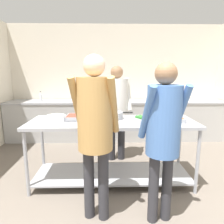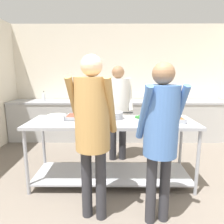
{
  "view_description": "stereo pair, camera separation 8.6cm",
  "coord_description": "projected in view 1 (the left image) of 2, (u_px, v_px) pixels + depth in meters",
  "views": [
    {
      "loc": [
        -0.21,
        -1.01,
        1.54
      ],
      "look_at": [
        -0.14,
        1.72,
        1.0
      ],
      "focal_mm": 32.0,
      "sensor_mm": 36.0,
      "label": 1
    },
    {
      "loc": [
        -0.12,
        -1.01,
        1.54
      ],
      "look_at": [
        -0.14,
        1.72,
        1.0
      ],
      "focal_mm": 32.0,
      "sensor_mm": 36.0,
      "label": 2
    }
  ],
  "objects": [
    {
      "name": "plate_stack",
      "position": [
        56.0,
        116.0,
        2.89
      ],
      "size": [
        0.27,
        0.27,
        0.04
      ],
      "color": "white",
      "rests_on": "serving_counter"
    },
    {
      "name": "guest_serving_left",
      "position": [
        163.0,
        127.0,
        1.94
      ],
      "size": [
        0.47,
        0.39,
        1.64
      ],
      "color": "#2D2D33",
      "rests_on": "ground_plane"
    },
    {
      "name": "cook_behind_counter",
      "position": [
        117.0,
        104.0,
        3.44
      ],
      "size": [
        0.52,
        0.39,
        1.65
      ],
      "color": "#2D2D33",
      "rests_on": "ground_plane"
    },
    {
      "name": "serving_tray_roast",
      "position": [
        166.0,
        119.0,
        2.7
      ],
      "size": [
        0.45,
        0.31,
        0.05
      ],
      "color": "#9EA0A8",
      "rests_on": "serving_counter"
    },
    {
      "name": "back_counter",
      "position": [
        116.0,
        120.0,
        4.68
      ],
      "size": [
        4.93,
        0.65,
        0.9
      ],
      "color": "#A8A8A8",
      "rests_on": "ground_plane"
    },
    {
      "name": "wall_rear",
      "position": [
        115.0,
        82.0,
        4.88
      ],
      "size": [
        5.09,
        0.06,
        2.65
      ],
      "color": "beige",
      "rests_on": "ground_plane"
    },
    {
      "name": "guest_serving_right",
      "position": [
        95.0,
        122.0,
        1.97
      ],
      "size": [
        0.5,
        0.41,
        1.71
      ],
      "color": "#2D2D33",
      "rests_on": "ground_plane"
    },
    {
      "name": "broccoli_bowl",
      "position": [
        140.0,
        119.0,
        2.61
      ],
      "size": [
        0.21,
        0.21,
        0.1
      ],
      "color": "#B2B2B7",
      "rests_on": "serving_counter"
    },
    {
      "name": "serving_counter",
      "position": [
        112.0,
        141.0,
        2.77
      ],
      "size": [
        2.24,
        0.74,
        0.9
      ],
      "color": "#9EA0A8",
      "rests_on": "ground_plane"
    },
    {
      "name": "serving_tray_vegetables",
      "position": [
        81.0,
        117.0,
        2.8
      ],
      "size": [
        0.42,
        0.32,
        0.05
      ],
      "color": "#9EA0A8",
      "rests_on": "serving_counter"
    },
    {
      "name": "sauce_pan",
      "position": [
        113.0,
        115.0,
        2.81
      ],
      "size": [
        0.41,
        0.27,
        0.1
      ],
      "color": "#9EA0A8",
      "rests_on": "serving_counter"
    },
    {
      "name": "water_bottle",
      "position": [
        41.0,
        97.0,
        4.49
      ],
      "size": [
        0.06,
        0.06,
        0.23
      ],
      "color": "silver",
      "rests_on": "back_counter"
    }
  ]
}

